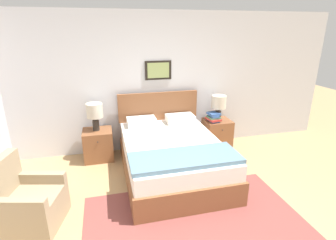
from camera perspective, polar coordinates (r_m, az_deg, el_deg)
The scene contains 13 objects.
wall_back at distance 5.02m, azimuth -3.90°, elevation 7.99°, with size 7.49×0.09×2.60m.
area_rug_main at distance 3.41m, azimuth 6.85°, elevation -22.73°, with size 2.71×1.97×0.01m.
bed at distance 4.30m, azimuth 0.82°, elevation -7.71°, with size 1.53×2.14×1.15m.
armchair at distance 3.71m, azimuth -28.37°, elevation -15.71°, with size 0.82×0.80×0.88m.
nightstand_near_window at distance 4.96m, azimuth -14.90°, elevation -5.22°, with size 0.52×0.49×0.56m.
nightstand_by_door at distance 5.40m, azimuth 10.59°, elevation -2.81°, with size 0.52×0.49×0.56m.
table_lamp_near_window at distance 4.77m, azimuth -15.67°, elevation 1.67°, with size 0.28×0.28×0.50m.
table_lamp_by_door at distance 5.23m, azimuth 10.97°, elevation 3.58°, with size 0.28×0.28×0.50m.
book_thick_bottom at distance 5.22m, azimuth 9.83°, elevation -0.14°, with size 0.19×0.25×0.03m.
book_hardcover_middle at distance 5.20m, azimuth 9.85°, elevation 0.23°, with size 0.26×0.31×0.04m.
book_novel_upper at distance 5.19m, azimuth 9.87°, elevation 0.60°, with size 0.24×0.25×0.03m.
book_slim_near_top at distance 5.18m, azimuth 9.89°, elevation 0.97°, with size 0.15×0.24×0.04m.
book_paperback_top at distance 5.17m, azimuth 9.92°, elevation 1.39°, with size 0.24×0.25×0.04m.
Camera 1 is at (-0.86, -2.15, 2.27)m, focal length 28.00 mm.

